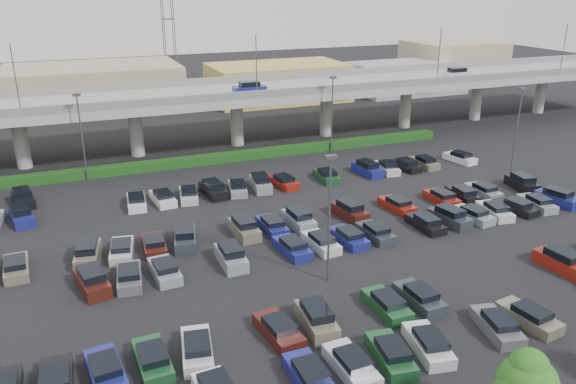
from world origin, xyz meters
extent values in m
plane|color=black|center=(0.00, 0.00, 0.00)|extent=(280.00, 280.00, 0.00)
cube|color=gray|center=(0.00, 32.00, 7.25)|extent=(150.00, 13.00, 1.10)
cube|color=slate|center=(0.00, 25.75, 8.30)|extent=(150.00, 0.50, 1.00)
cube|color=slate|center=(0.00, 38.25, 8.30)|extent=(150.00, 0.50, 1.00)
cylinder|color=gray|center=(-23.00, 32.00, 3.35)|extent=(1.80, 1.80, 6.70)
cube|color=slate|center=(-23.00, 32.00, 6.50)|extent=(2.60, 9.75, 0.50)
cylinder|color=gray|center=(-9.00, 32.00, 3.35)|extent=(1.80, 1.80, 6.70)
cube|color=slate|center=(-9.00, 32.00, 6.50)|extent=(2.60, 9.75, 0.50)
cylinder|color=gray|center=(5.00, 32.00, 3.35)|extent=(1.80, 1.80, 6.70)
cube|color=slate|center=(5.00, 32.00, 6.50)|extent=(2.60, 9.75, 0.50)
cylinder|color=gray|center=(19.00, 32.00, 3.35)|extent=(1.80, 1.80, 6.70)
cube|color=slate|center=(19.00, 32.00, 6.50)|extent=(2.60, 9.75, 0.50)
cylinder|color=gray|center=(33.00, 32.00, 3.35)|extent=(1.80, 1.80, 6.70)
cube|color=slate|center=(33.00, 32.00, 6.50)|extent=(2.60, 9.75, 0.50)
cylinder|color=gray|center=(47.00, 32.00, 3.35)|extent=(1.80, 1.80, 6.70)
cube|color=slate|center=(47.00, 32.00, 6.50)|extent=(2.60, 9.75, 0.50)
cylinder|color=gray|center=(61.00, 32.00, 3.35)|extent=(1.80, 1.80, 6.70)
cube|color=slate|center=(61.00, 32.00, 6.50)|extent=(2.60, 9.75, 0.50)
cube|color=navy|center=(6.00, 29.00, 8.32)|extent=(4.40, 1.82, 1.05)
cube|color=black|center=(6.00, 29.00, 9.14)|extent=(2.60, 1.60, 0.65)
cube|color=silver|center=(40.00, 29.00, 8.32)|extent=(4.40, 1.82, 1.05)
cube|color=black|center=(40.00, 29.00, 9.14)|extent=(2.60, 1.60, 0.65)
cylinder|color=#4A4A4F|center=(-22.00, 25.90, 11.80)|extent=(0.14, 0.14, 8.00)
cylinder|color=#4A4A4F|center=(6.00, 25.90, 11.80)|extent=(0.14, 0.14, 8.00)
cylinder|color=#4A4A4F|center=(34.00, 25.90, 11.80)|extent=(0.14, 0.14, 8.00)
cylinder|color=#4A4A4F|center=(58.00, 25.90, 11.80)|extent=(0.14, 0.14, 8.00)
cube|color=#103812|center=(0.00, 25.00, 0.55)|extent=(66.00, 1.60, 1.10)
sphere|color=#194E14|center=(2.04, -26.27, 4.27)|extent=(2.08, 2.08, 2.08)
cube|color=navy|center=(-6.25, -18.50, 0.41)|extent=(1.83, 4.40, 0.82)
cube|color=black|center=(-6.25, -18.70, 1.04)|extent=(1.61, 2.30, 0.50)
cube|color=silver|center=(-3.50, -18.50, 0.41)|extent=(1.94, 4.45, 0.82)
cube|color=black|center=(-3.50, -18.70, 1.04)|extent=(1.66, 2.34, 0.50)
cube|color=#1A4925|center=(-0.75, -18.50, 0.41)|extent=(2.46, 4.62, 0.82)
cube|color=black|center=(-0.75, -18.70, 1.04)|extent=(1.93, 2.51, 0.50)
cube|color=silver|center=(2.00, -18.50, 0.41)|extent=(2.58, 4.65, 0.82)
cube|color=black|center=(2.00, -18.70, 1.04)|extent=(1.99, 2.55, 0.50)
cube|color=#54565B|center=(7.50, -18.50, 0.41)|extent=(2.68, 4.68, 0.82)
cube|color=black|center=(7.50, -18.70, 1.04)|extent=(2.04, 2.58, 0.50)
cube|color=#6D6555|center=(10.25, -18.50, 0.41)|extent=(2.39, 4.60, 0.82)
cube|color=black|center=(10.25, -18.70, 1.04)|extent=(1.89, 2.49, 0.50)
cube|color=black|center=(-20.00, -13.50, 0.41)|extent=(1.97, 4.46, 0.82)
cube|color=black|center=(-20.00, -13.70, 1.04)|extent=(1.68, 2.36, 0.50)
cube|color=navy|center=(-17.25, -13.50, 0.41)|extent=(2.28, 4.57, 0.82)
cube|color=black|center=(-17.25, -13.70, 1.04)|extent=(1.84, 2.46, 0.50)
cube|color=#1A4925|center=(-14.50, -13.50, 0.41)|extent=(2.00, 4.47, 0.82)
cube|color=black|center=(-14.50, -13.70, 1.04)|extent=(1.69, 2.36, 0.50)
cube|color=silver|center=(-11.75, -13.50, 0.41)|extent=(2.55, 4.65, 0.82)
cube|color=black|center=(-11.75, -13.70, 1.04)|extent=(1.97, 2.54, 0.50)
cube|color=#441612|center=(-6.25, -13.50, 0.41)|extent=(2.30, 4.58, 0.82)
cube|color=black|center=(-6.25, -13.70, 1.04)|extent=(1.85, 2.46, 0.50)
cube|color=#6D6555|center=(-3.50, -13.50, 0.53)|extent=(2.17, 4.53, 1.05)
cube|color=black|center=(-3.50, -13.50, 1.34)|extent=(1.81, 2.72, 0.65)
cube|color=#1A4925|center=(2.00, -13.50, 0.41)|extent=(1.86, 4.41, 0.82)
cube|color=black|center=(2.00, -13.70, 1.04)|extent=(1.62, 2.31, 0.50)
cube|color=#2C313A|center=(4.75, -13.50, 0.41)|extent=(1.97, 4.46, 0.82)
cube|color=black|center=(4.75, -13.70, 1.04)|extent=(1.68, 2.35, 0.50)
cube|color=maroon|center=(18.50, -13.50, 0.53)|extent=(2.21, 4.55, 1.05)
cube|color=black|center=(18.50, -13.50, 1.34)|extent=(1.83, 2.74, 0.65)
cube|color=#441612|center=(-17.25, -2.50, 0.53)|extent=(2.65, 4.67, 1.05)
cube|color=black|center=(-17.25, -2.50, 1.34)|extent=(2.08, 2.86, 0.65)
cube|color=#54565B|center=(-14.50, -2.50, 0.41)|extent=(2.29, 4.57, 0.82)
cube|color=black|center=(-14.50, -2.70, 1.04)|extent=(1.84, 2.46, 0.50)
cube|color=gray|center=(-11.75, -2.50, 0.41)|extent=(2.11, 4.51, 0.82)
cube|color=black|center=(-11.75, -2.70, 1.04)|extent=(1.75, 2.40, 0.50)
cube|color=gray|center=(-6.25, -2.50, 0.53)|extent=(1.85, 4.41, 1.05)
cube|color=black|center=(-6.25, -2.50, 1.34)|extent=(1.62, 2.61, 0.65)
cube|color=navy|center=(-0.75, -2.50, 0.41)|extent=(2.22, 4.55, 0.82)
cube|color=black|center=(-0.75, -2.70, 1.04)|extent=(1.81, 2.44, 0.50)
cube|color=silver|center=(2.00, -2.50, 0.41)|extent=(2.12, 4.51, 0.82)
cube|color=black|center=(2.00, -2.70, 1.04)|extent=(1.76, 2.40, 0.50)
cube|color=navy|center=(4.75, -2.50, 0.41)|extent=(2.13, 4.52, 0.82)
cube|color=black|center=(4.75, -2.70, 1.04)|extent=(1.76, 2.41, 0.50)
cube|color=#2C313A|center=(7.50, -2.50, 0.41)|extent=(1.97, 4.46, 0.82)
cube|color=black|center=(7.50, -2.70, 1.04)|extent=(1.68, 2.35, 0.50)
cube|color=black|center=(13.00, -2.50, 0.41)|extent=(1.88, 4.42, 0.82)
cube|color=black|center=(13.00, -2.70, 1.04)|extent=(1.63, 2.32, 0.50)
cube|color=#2C313A|center=(15.75, -2.50, 0.53)|extent=(2.53, 4.64, 1.05)
cube|color=black|center=(15.75, -2.50, 1.34)|extent=(2.01, 2.83, 0.65)
cube|color=gray|center=(18.50, -2.50, 0.41)|extent=(2.37, 4.60, 0.82)
cube|color=black|center=(18.50, -2.70, 1.04)|extent=(1.88, 2.49, 0.50)
cube|color=silver|center=(21.25, -2.50, 0.41)|extent=(2.46, 4.62, 0.82)
cube|color=black|center=(21.25, -2.70, 1.04)|extent=(1.93, 2.52, 0.50)
cube|color=black|center=(24.00, -2.50, 0.41)|extent=(2.51, 4.64, 0.82)
cube|color=black|center=(24.00, -2.70, 1.04)|extent=(1.95, 2.53, 0.50)
cube|color=gray|center=(26.75, -2.50, 0.41)|extent=(2.22, 4.55, 0.82)
cube|color=black|center=(26.75, -2.70, 1.04)|extent=(1.81, 2.44, 0.50)
cube|color=navy|center=(29.50, -2.50, 0.53)|extent=(2.74, 4.69, 1.05)
cube|color=black|center=(29.50, -2.50, 1.34)|extent=(2.13, 2.89, 0.65)
cube|color=#6D6555|center=(-22.75, 2.50, 0.41)|extent=(2.02, 4.48, 0.82)
cube|color=black|center=(-22.75, 2.30, 1.04)|extent=(1.71, 2.37, 0.50)
cube|color=#6D6555|center=(-17.25, 2.50, 0.53)|extent=(2.53, 4.64, 1.05)
cube|color=black|center=(-17.25, 2.50, 1.34)|extent=(2.01, 2.83, 0.65)
cube|color=silver|center=(-14.50, 2.50, 0.41)|extent=(2.54, 4.64, 0.82)
cube|color=black|center=(-14.50, 2.30, 1.04)|extent=(1.97, 2.54, 0.50)
cube|color=#441612|center=(-11.75, 2.50, 0.41)|extent=(2.09, 4.51, 0.82)
cube|color=black|center=(-11.75, 2.30, 1.04)|extent=(1.74, 2.40, 0.50)
cube|color=#2C313A|center=(-9.00, 2.50, 0.53)|extent=(2.70, 4.68, 1.05)
cube|color=black|center=(-9.00, 2.50, 1.34)|extent=(2.11, 2.88, 0.65)
cube|color=#6D6555|center=(-3.50, 2.50, 0.53)|extent=(2.02, 4.48, 1.05)
cube|color=black|center=(-3.50, 2.50, 1.34)|extent=(1.72, 2.67, 0.65)
cube|color=navy|center=(-0.75, 2.50, 0.41)|extent=(1.95, 4.45, 0.82)
cube|color=black|center=(-0.75, 2.30, 1.04)|extent=(1.67, 2.35, 0.50)
cube|color=gray|center=(2.00, 2.50, 0.53)|extent=(2.01, 4.47, 1.05)
cube|color=black|center=(2.00, 2.50, 1.34)|extent=(1.71, 2.67, 0.65)
cube|color=#441612|center=(7.50, 2.50, 0.53)|extent=(2.41, 4.61, 1.05)
cube|color=black|center=(7.50, 2.50, 1.34)|extent=(1.94, 2.79, 0.65)
cube|color=maroon|center=(13.00, 2.50, 0.41)|extent=(2.23, 4.55, 0.82)
cube|color=black|center=(13.00, 2.30, 1.04)|extent=(1.81, 2.44, 0.50)
cube|color=maroon|center=(18.50, 2.50, 0.41)|extent=(1.90, 4.43, 0.82)
cube|color=black|center=(18.50, 2.30, 1.04)|extent=(1.64, 2.33, 0.50)
cube|color=black|center=(21.25, 2.50, 0.41)|extent=(2.18, 4.54, 0.82)
cube|color=black|center=(21.25, 2.30, 1.04)|extent=(1.79, 2.43, 0.50)
cube|color=gray|center=(24.00, 2.50, 0.41)|extent=(1.88, 4.43, 0.82)
cube|color=black|center=(24.00, 2.30, 1.04)|extent=(1.63, 2.32, 0.50)
cube|color=black|center=(29.50, 2.50, 0.53)|extent=(2.48, 4.63, 1.05)
cube|color=black|center=(29.50, 2.50, 1.34)|extent=(1.98, 2.82, 0.65)
cube|color=navy|center=(-22.75, 13.50, 0.53)|extent=(2.64, 4.67, 1.05)
cube|color=black|center=(-22.75, 13.50, 1.34)|extent=(2.08, 2.86, 0.65)
cube|color=white|center=(-11.75, 13.50, 0.41)|extent=(2.19, 4.54, 0.82)
cube|color=black|center=(-11.75, 13.30, 1.04)|extent=(1.79, 2.43, 0.50)
cube|color=white|center=(-9.00, 13.50, 0.41)|extent=(2.28, 4.57, 0.82)
cube|color=black|center=(-9.00, 13.30, 1.04)|extent=(1.84, 2.46, 0.50)
cube|color=silver|center=(-6.25, 13.50, 0.41)|extent=(2.51, 4.64, 0.82)
cube|color=black|center=(-6.25, 13.30, 1.04)|extent=(1.95, 2.53, 0.50)
cube|color=black|center=(-3.50, 13.50, 0.53)|extent=(2.37, 4.60, 1.05)
cube|color=black|center=(-3.50, 13.50, 1.34)|extent=(1.92, 2.78, 0.65)
cube|color=gray|center=(-0.75, 13.50, 0.41)|extent=(2.65, 4.67, 0.82)
cube|color=black|center=(-0.75, 13.30, 1.04)|extent=(2.02, 2.57, 0.50)
cube|color=gray|center=(2.00, 13.50, 0.53)|extent=(2.33, 4.59, 1.05)
cube|color=black|center=(2.00, 13.50, 1.34)|extent=(1.90, 2.77, 0.65)
cube|color=maroon|center=(4.75, 13.50, 0.41)|extent=(2.54, 4.64, 0.82)
cube|color=black|center=(4.75, 13.30, 1.04)|extent=(1.97, 2.54, 0.50)
cube|color=#1A4925|center=(10.25, 13.50, 0.41)|extent=(2.04, 4.49, 0.82)
cube|color=black|center=(10.25, 13.30, 1.04)|extent=(1.72, 2.38, 0.50)
cube|color=navy|center=(15.75, 13.50, 0.53)|extent=(2.26, 4.56, 1.05)
cube|color=black|center=(15.75, 13.50, 1.34)|extent=(1.86, 2.75, 0.65)
cube|color=silver|center=(18.50, 13.50, 0.41)|extent=(2.43, 4.62, 0.82)
cube|color=black|center=(18.50, 13.30, 1.04)|extent=(1.91, 2.51, 0.50)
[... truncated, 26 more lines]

